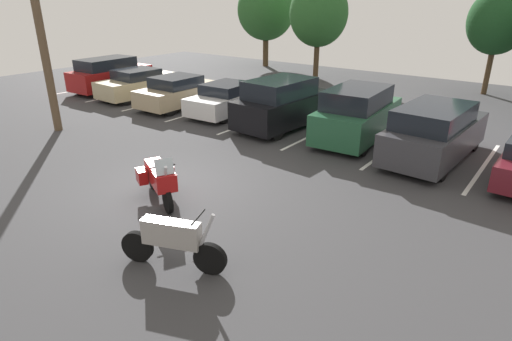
{
  "coord_description": "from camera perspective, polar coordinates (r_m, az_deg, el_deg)",
  "views": [
    {
      "loc": [
        8.5,
        -7.11,
        5.01
      ],
      "look_at": [
        2.47,
        0.86,
        0.86
      ],
      "focal_mm": 29.89,
      "sensor_mm": 36.0,
      "label": 1
    }
  ],
  "objects": [
    {
      "name": "motorcycle_touring",
      "position": [
        11.17,
        -12.81,
        -0.99
      ],
      "size": [
        2.02,
        1.31,
        1.4
      ],
      "color": "black",
      "rests_on": "ground"
    },
    {
      "name": "car_charcoal",
      "position": [
        14.87,
        22.79,
        4.7
      ],
      "size": [
        2.17,
        4.98,
        1.83
      ],
      "color": "#38383D",
      "rests_on": "ground"
    },
    {
      "name": "parking_stripes",
      "position": [
        18.44,
        0.15,
        6.76
      ],
      "size": [
        23.84,
        5.15,
        0.01
      ],
      "color": "silver",
      "rests_on": "ground"
    },
    {
      "name": "ground",
      "position": [
        12.19,
        -11.82,
        -2.53
      ],
      "size": [
        44.0,
        44.0,
        0.1
      ],
      "primitive_type": "cube",
      "color": "#38383A"
    },
    {
      "name": "tree_center",
      "position": [
        26.12,
        29.69,
        16.96
      ],
      "size": [
        3.0,
        3.0,
        5.44
      ],
      "color": "#4C3823",
      "rests_on": "ground"
    },
    {
      "name": "car_champagne",
      "position": [
        23.33,
        -15.14,
        11.14
      ],
      "size": [
        2.07,
        4.65,
        1.49
      ],
      "color": "#C1B289",
      "rests_on": "ground"
    },
    {
      "name": "car_red",
      "position": [
        25.55,
        -18.95,
        12.08
      ],
      "size": [
        2.03,
        4.6,
        1.81
      ],
      "color": "maroon",
      "rests_on": "ground"
    },
    {
      "name": "tree_right",
      "position": [
        32.78,
        1.34,
        20.69
      ],
      "size": [
        4.11,
        4.11,
        6.11
      ],
      "color": "#4C3823",
      "rests_on": "ground"
    },
    {
      "name": "utility_pole",
      "position": [
        18.18,
        -26.84,
        16.03
      ],
      "size": [
        0.68,
        1.75,
        7.14
      ],
      "color": "brown",
      "rests_on": "ground"
    },
    {
      "name": "tree_left",
      "position": [
        27.93,
        8.39,
        20.08
      ],
      "size": [
        3.56,
        3.56,
        5.94
      ],
      "color": "#4C3823",
      "rests_on": "ground"
    },
    {
      "name": "car_white",
      "position": [
        19.44,
        -3.55,
        9.59
      ],
      "size": [
        2.1,
        4.55,
        1.4
      ],
      "color": "white",
      "rests_on": "ground"
    },
    {
      "name": "car_tan",
      "position": [
        20.83,
        -10.26,
        10.31
      ],
      "size": [
        1.94,
        4.27,
        1.49
      ],
      "color": "tan",
      "rests_on": "ground"
    },
    {
      "name": "motorcycle_second",
      "position": [
        8.49,
        -11.09,
        -9.2
      ],
      "size": [
        2.12,
        0.96,
        1.32
      ],
      "color": "black",
      "rests_on": "ground"
    },
    {
      "name": "car_green",
      "position": [
        16.05,
        13.38,
        7.28
      ],
      "size": [
        2.18,
        4.54,
        1.96
      ],
      "color": "#235638",
      "rests_on": "ground"
    },
    {
      "name": "car_black",
      "position": [
        17.21,
        3.59,
        8.88
      ],
      "size": [
        2.19,
        4.57,
        1.98
      ],
      "color": "black",
      "rests_on": "ground"
    }
  ]
}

